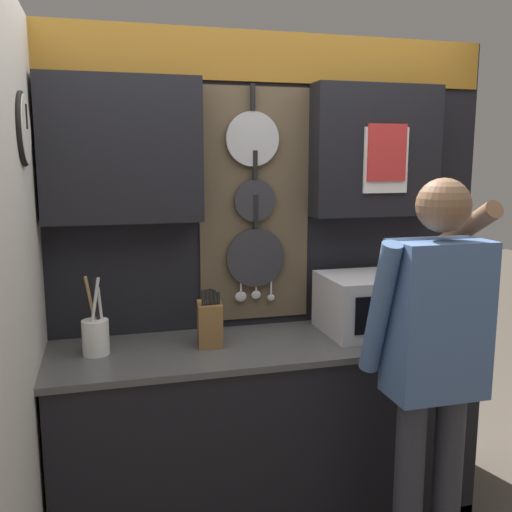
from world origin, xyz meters
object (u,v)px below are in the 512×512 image
person (434,350)px  utensil_crock (96,335)px  knife_block (210,323)px  microwave (375,303)px

person → utensil_crock: bearing=155.2°
knife_block → microwave: bearing=-0.0°
knife_block → utensil_crock: size_ratio=0.78×
microwave → utensil_crock: bearing=179.9°
knife_block → person: bearing=-37.0°
knife_block → person: size_ratio=0.16×
knife_block → person: 1.00m
knife_block → utensil_crock: utensil_crock is taller
microwave → person: 0.60m
knife_block → person: person is taller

